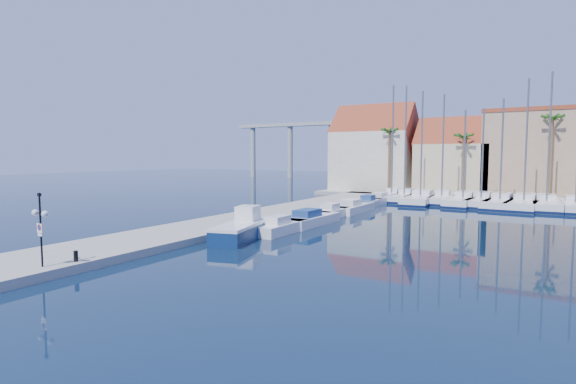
% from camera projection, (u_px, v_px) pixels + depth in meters
% --- Properties ---
extents(ground, '(260.00, 260.00, 0.00)m').
position_uv_depth(ground, '(257.00, 260.00, 25.64)').
color(ground, black).
rests_on(ground, ground).
extents(quay_west, '(6.00, 77.00, 0.50)m').
position_uv_depth(quay_west, '(260.00, 217.00, 41.77)').
color(quay_west, gray).
rests_on(quay_west, ground).
extents(shore_north, '(54.00, 16.00, 0.50)m').
position_uv_depth(shore_north, '(516.00, 197.00, 61.67)').
color(shore_north, gray).
rests_on(shore_north, ground).
extents(lamp_post, '(1.24, 0.38, 3.65)m').
position_uv_depth(lamp_post, '(40.00, 218.00, 21.79)').
color(lamp_post, black).
rests_on(lamp_post, quay_west).
extents(bollard, '(0.22, 0.22, 0.56)m').
position_uv_depth(bollard, '(76.00, 256.00, 23.07)').
color(bollard, black).
rests_on(bollard, quay_west).
extents(fishing_boat, '(3.65, 6.78, 2.26)m').
position_uv_depth(fishing_boat, '(242.00, 228.00, 31.99)').
color(fishing_boat, navy).
rests_on(fishing_boat, ground).
extents(motorboat_west_0, '(1.79, 5.58, 1.40)m').
position_uv_depth(motorboat_west_0, '(281.00, 227.00, 34.27)').
color(motorboat_west_0, white).
rests_on(motorboat_west_0, ground).
extents(motorboat_west_1, '(2.45, 7.03, 1.40)m').
position_uv_depth(motorboat_west_1, '(311.00, 219.00, 38.41)').
color(motorboat_west_1, white).
rests_on(motorboat_west_1, ground).
extents(motorboat_west_2, '(1.88, 5.48, 1.40)m').
position_uv_depth(motorboat_west_2, '(332.00, 212.00, 43.10)').
color(motorboat_west_2, white).
rests_on(motorboat_west_2, ground).
extents(motorboat_west_3, '(2.28, 7.11, 1.40)m').
position_uv_depth(motorboat_west_3, '(353.00, 207.00, 47.06)').
color(motorboat_west_3, white).
rests_on(motorboat_west_3, ground).
extents(motorboat_west_4, '(2.13, 5.64, 1.40)m').
position_uv_depth(motorboat_west_4, '(369.00, 202.00, 52.00)').
color(motorboat_west_4, white).
rests_on(motorboat_west_4, ground).
extents(motorboat_west_5, '(2.22, 5.97, 1.40)m').
position_uv_depth(motorboat_west_5, '(381.00, 199.00, 55.69)').
color(motorboat_west_5, white).
rests_on(motorboat_west_5, ground).
extents(sailboat_0, '(2.54, 8.39, 14.95)m').
position_uv_depth(sailboat_0, '(393.00, 195.00, 59.31)').
color(sailboat_0, white).
rests_on(sailboat_0, ground).
extents(sailboat_1, '(2.40, 8.70, 14.72)m').
position_uv_depth(sailboat_1, '(405.00, 196.00, 58.02)').
color(sailboat_1, white).
rests_on(sailboat_1, ground).
extents(sailboat_2, '(3.88, 11.97, 13.75)m').
position_uv_depth(sailboat_2, '(421.00, 198.00, 56.24)').
color(sailboat_2, white).
rests_on(sailboat_2, ground).
extents(sailboat_3, '(2.89, 9.03, 13.34)m').
position_uv_depth(sailboat_3, '(442.00, 198.00, 55.88)').
color(sailboat_3, white).
rests_on(sailboat_3, ground).
extents(sailboat_4, '(3.25, 10.56, 11.27)m').
position_uv_depth(sailboat_4, '(464.00, 201.00, 53.61)').
color(sailboat_4, white).
rests_on(sailboat_4, ground).
extents(sailboat_5, '(2.72, 9.75, 11.31)m').
position_uv_depth(sailboat_5, '(482.00, 201.00, 53.03)').
color(sailboat_5, white).
rests_on(sailboat_5, ground).
extents(sailboat_6, '(3.48, 10.70, 12.29)m').
position_uv_depth(sailboat_6, '(501.00, 202.00, 51.43)').
color(sailboat_6, white).
rests_on(sailboat_6, ground).
extents(sailboat_7, '(3.77, 11.81, 14.33)m').
position_uv_depth(sailboat_7, '(525.00, 203.00, 50.57)').
color(sailboat_7, white).
rests_on(sailboat_7, ground).
extents(sailboat_8, '(3.31, 10.64, 14.92)m').
position_uv_depth(sailboat_8, '(546.00, 204.00, 49.74)').
color(sailboat_8, white).
rests_on(sailboat_8, ground).
extents(sailboat_9, '(3.07, 9.74, 14.13)m').
position_uv_depth(sailboat_9, '(575.00, 205.00, 48.00)').
color(sailboat_9, white).
rests_on(sailboat_9, ground).
extents(building_0, '(12.30, 9.00, 13.50)m').
position_uv_depth(building_0, '(375.00, 152.00, 70.48)').
color(building_0, beige).
rests_on(building_0, shore_north).
extents(building_1, '(10.30, 8.00, 11.00)m').
position_uv_depth(building_1, '(454.00, 160.00, 64.47)').
color(building_1, '#C9B98D').
rests_on(building_1, shore_north).
extents(building_2, '(14.20, 10.20, 11.50)m').
position_uv_depth(building_2, '(543.00, 153.00, 59.65)').
color(building_2, tan).
rests_on(building_2, shore_north).
extents(palm_0, '(2.60, 2.60, 10.15)m').
position_uv_depth(palm_0, '(390.00, 133.00, 63.95)').
color(palm_0, brown).
rests_on(palm_0, shore_north).
extents(palm_1, '(2.60, 2.60, 9.15)m').
position_uv_depth(palm_1, '(464.00, 139.00, 58.94)').
color(palm_1, brown).
rests_on(palm_1, shore_north).
extents(palm_2, '(2.60, 2.60, 11.15)m').
position_uv_depth(palm_2, '(553.00, 121.00, 53.69)').
color(palm_2, brown).
rests_on(palm_2, shore_north).
extents(viaduct, '(48.00, 2.20, 14.45)m').
position_uv_depth(viaduct, '(313.00, 139.00, 114.96)').
color(viaduct, '#9E9E99').
rests_on(viaduct, ground).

